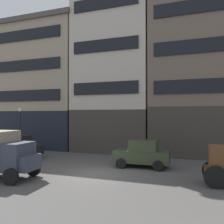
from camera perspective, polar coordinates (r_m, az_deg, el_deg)
ground_plane at (r=15.00m, az=-4.21°, el=-14.23°), size 120.00×120.00×0.00m
building_far_left at (r=28.57m, az=-16.02°, el=6.08°), size 10.38×6.25×13.60m
building_center_left at (r=24.66m, az=0.86°, el=9.81°), size 7.80×6.25×15.88m
building_center_right at (r=23.17m, az=18.31°, el=8.21°), size 7.48×6.25×14.04m
sedan_dark at (r=21.33m, az=-21.03°, el=-7.61°), size 3.72×1.90×1.83m
sedan_parked_curb at (r=16.69m, az=7.06°, el=-9.63°), size 3.75×1.95×1.83m
streetlamp_curbside at (r=23.79m, az=-20.75°, el=-2.63°), size 0.32×0.32×4.12m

